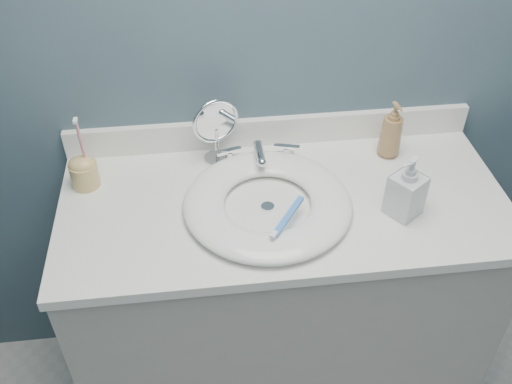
{
  "coord_description": "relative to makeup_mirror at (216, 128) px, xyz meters",
  "views": [
    {
      "loc": [
        -0.22,
        -0.17,
        1.91
      ],
      "look_at": [
        -0.08,
        0.94,
        0.94
      ],
      "focal_mm": 40.0,
      "sensor_mm": 36.0,
      "label": 1
    }
  ],
  "objects": [
    {
      "name": "back_wall",
      "position": [
        0.17,
        0.08,
        0.21
      ],
      "size": [
        2.2,
        0.02,
        2.4
      ],
      "primitive_type": "cube",
      "color": "#415362",
      "rests_on": "ground"
    },
    {
      "name": "vanity_cabinet",
      "position": [
        0.17,
        -0.2,
        -0.57
      ],
      "size": [
        1.2,
        0.55,
        0.85
      ],
      "primitive_type": "cube",
      "color": "#AAA59C",
      "rests_on": "ground"
    },
    {
      "name": "countertop",
      "position": [
        0.17,
        -0.2,
        -0.13
      ],
      "size": [
        1.22,
        0.57,
        0.03
      ],
      "primitive_type": "cube",
      "color": "white",
      "rests_on": "vanity_cabinet"
    },
    {
      "name": "backsplash",
      "position": [
        0.17,
        0.06,
        -0.07
      ],
      "size": [
        1.22,
        0.02,
        0.09
      ],
      "primitive_type": "cube",
      "color": "white",
      "rests_on": "countertop"
    },
    {
      "name": "basin",
      "position": [
        0.12,
        -0.23,
        -0.09
      ],
      "size": [
        0.45,
        0.45,
        0.04
      ],
      "primitive_type": null,
      "color": "white",
      "rests_on": "countertop"
    },
    {
      "name": "drain",
      "position": [
        0.12,
        -0.23,
        -0.11
      ],
      "size": [
        0.04,
        0.04,
        0.01
      ],
      "primitive_type": "cylinder",
      "color": "silver",
      "rests_on": "countertop"
    },
    {
      "name": "faucet",
      "position": [
        0.12,
        -0.03,
        -0.08
      ],
      "size": [
        0.25,
        0.13,
        0.07
      ],
      "color": "silver",
      "rests_on": "countertop"
    },
    {
      "name": "makeup_mirror",
      "position": [
        0.0,
        0.0,
        0.0
      ],
      "size": [
        0.14,
        0.08,
        0.21
      ],
      "rotation": [
        0.0,
        0.0,
        0.33
      ],
      "color": "silver",
      "rests_on": "countertop"
    },
    {
      "name": "soap_bottle_amber",
      "position": [
        0.51,
        -0.03,
        -0.02
      ],
      "size": [
        0.08,
        0.08,
        0.18
      ],
      "primitive_type": "imported",
      "rotation": [
        0.0,
        0.0,
        0.15
      ],
      "color": "#9B7246",
      "rests_on": "countertop"
    },
    {
      "name": "soap_bottle_clear",
      "position": [
        0.47,
        -0.29,
        -0.02
      ],
      "size": [
        0.11,
        0.11,
        0.18
      ],
      "primitive_type": "imported",
      "rotation": [
        0.0,
        0.0,
        -0.96
      ],
      "color": "silver",
      "rests_on": "countertop"
    },
    {
      "name": "toothbrush_holder",
      "position": [
        -0.37,
        -0.07,
        -0.06
      ],
      "size": [
        0.08,
        0.08,
        0.22
      ],
      "rotation": [
        0.0,
        0.0,
        0.1
      ],
      "color": "tan",
      "rests_on": "countertop"
    },
    {
      "name": "toothbrush_lying",
      "position": [
        0.16,
        -0.32,
        -0.07
      ],
      "size": [
        0.11,
        0.15,
        0.02
      ],
      "rotation": [
        0.0,
        0.0,
        0.97
      ],
      "color": "#3D7FDB",
      "rests_on": "basin"
    }
  ]
}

